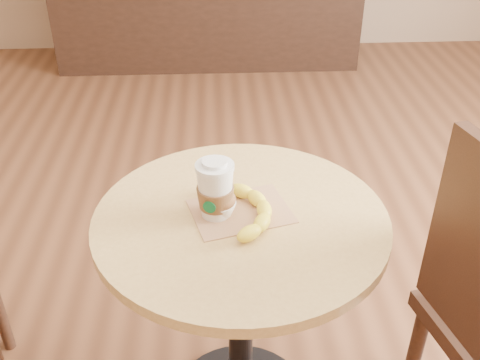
% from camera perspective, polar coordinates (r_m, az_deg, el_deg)
% --- Properties ---
extents(cafe_table, '(0.74, 0.74, 0.75)m').
position_cam_1_polar(cafe_table, '(1.53, 0.08, -9.83)').
color(cafe_table, black).
rests_on(cafe_table, ground).
extents(kraft_bag, '(0.28, 0.24, 0.00)m').
position_cam_1_polar(kraft_bag, '(1.41, 0.07, -3.18)').
color(kraft_bag, '#A5754F').
rests_on(kraft_bag, cafe_table).
extents(coffee_cup, '(0.09, 0.10, 0.16)m').
position_cam_1_polar(coffee_cup, '(1.36, -2.53, -1.18)').
color(coffee_cup, silver).
rests_on(coffee_cup, cafe_table).
extents(muffin, '(0.08, 0.08, 0.07)m').
position_cam_1_polar(muffin, '(1.38, -1.98, -2.35)').
color(muffin, white).
rests_on(muffin, kraft_bag).
extents(banana, '(0.22, 0.29, 0.04)m').
position_cam_1_polar(banana, '(1.38, 0.38, -2.99)').
color(banana, yellow).
rests_on(banana, kraft_bag).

